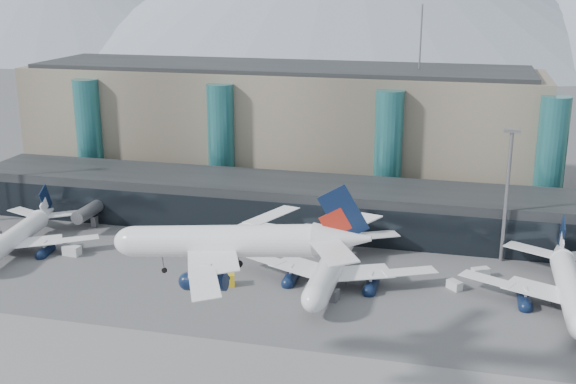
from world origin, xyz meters
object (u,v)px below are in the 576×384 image
object	(u,v)px
jet_parked_mid	(335,253)
veh_b	(292,247)
veh_g	(454,285)
veh_d	(481,273)
lightmast_mid	(507,188)
veh_a	(72,251)
hero_jet	(247,234)
jet_parked_right	(569,275)
jet_parked_left	(21,228)
veh_h	(223,280)
veh_c	(328,294)

from	to	relation	value
jet_parked_mid	veh_b	bearing A→B (deg)	43.63
jet_parked_mid	veh_g	bearing A→B (deg)	-90.33
veh_b	veh_d	xyz separation A→B (m)	(36.08, -4.67, 0.10)
lightmast_mid	veh_d	distance (m)	16.77
veh_a	veh_d	bearing A→B (deg)	12.48
hero_jet	veh_g	distance (m)	51.69
veh_d	veh_a	bearing A→B (deg)	157.12
hero_jet	jet_parked_right	world-z (taller)	hero_jet
hero_jet	veh_d	world-z (taller)	hero_jet
lightmast_mid	jet_parked_mid	world-z (taller)	lightmast_mid
hero_jet	jet_parked_mid	xyz separation A→B (m)	(3.77, 40.08, -17.35)
jet_parked_mid	veh_g	size ratio (longest dim) A/B	14.67
lightmast_mid	veh_b	size ratio (longest dim) A/B	9.33
veh_b	lightmast_mid	bearing A→B (deg)	-94.44
veh_g	veh_a	bearing A→B (deg)	-134.35
jet_parked_left	veh_d	world-z (taller)	jet_parked_left
jet_parked_right	veh_g	world-z (taller)	jet_parked_right
lightmast_mid	veh_a	distance (m)	83.98
jet_parked_right	veh_d	distance (m)	15.78
jet_parked_right	veh_b	distance (m)	51.38
jet_parked_mid	veh_b	distance (m)	15.65
jet_parked_right	veh_b	size ratio (longest dim) A/B	13.64
veh_g	jet_parked_right	bearing A→B (deg)	44.66
jet_parked_right	veh_b	bearing A→B (deg)	77.62
jet_parked_right	veh_a	bearing A→B (deg)	91.14
veh_d	lightmast_mid	bearing A→B (deg)	38.29
jet_parked_right	veh_g	bearing A→B (deg)	90.35
veh_a	lightmast_mid	bearing A→B (deg)	18.49
jet_parked_left	veh_b	world-z (taller)	jet_parked_left
veh_a	veh_d	world-z (taller)	veh_a
veh_d	veh_h	xyz separation A→B (m)	(-43.88, -14.76, 0.22)
veh_b	veh_g	bearing A→B (deg)	-120.17
veh_d	veh_g	bearing A→B (deg)	-153.31
jet_parked_right	lightmast_mid	bearing A→B (deg)	33.22
veh_d	jet_parked_right	bearing A→B (deg)	-53.33
jet_parked_left	jet_parked_right	bearing A→B (deg)	-97.19
veh_b	veh_h	world-z (taller)	veh_h
jet_parked_right	veh_a	world-z (taller)	jet_parked_right
hero_jet	veh_b	xyz separation A→B (m)	(-6.68, 51.07, -21.24)
jet_parked_right	veh_c	bearing A→B (deg)	103.87
lightmast_mid	jet_parked_left	size ratio (longest dim) A/B	0.76
jet_parked_right	veh_g	xyz separation A→B (m)	(-18.39, -0.10, -3.79)
jet_parked_mid	veh_d	bearing A→B (deg)	-76.11
veh_c	jet_parked_mid	bearing A→B (deg)	107.42
veh_g	veh_h	size ratio (longest dim) A/B	0.65
jet_parked_right	veh_c	distance (m)	40.20
veh_c	lightmast_mid	bearing A→B (deg)	54.24
jet_parked_right	veh_c	size ratio (longest dim) A/B	10.65
veh_h	veh_b	bearing A→B (deg)	48.67
veh_d	veh_h	size ratio (longest dim) A/B	0.78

